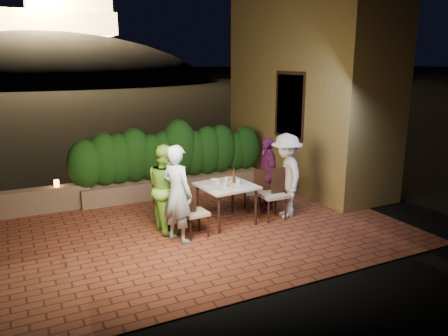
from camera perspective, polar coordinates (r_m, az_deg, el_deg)
ground at (r=8.15m, az=-2.25°, el=-7.99°), size 400.00×400.00×0.00m
terrace_floor at (r=8.60m, az=-3.63°, el=-7.21°), size 7.00×6.00×0.15m
building_wall at (r=11.14m, az=10.65°, el=11.00°), size 1.60×5.00×5.00m
window_pane at (r=10.32m, az=8.69°, el=8.08°), size 0.08×1.00×1.40m
window_frame at (r=10.31m, az=8.65°, el=8.08°), size 0.06×1.15×1.55m
planter at (r=10.17m, az=-6.55°, el=-2.28°), size 4.20×0.55×0.40m
hedge at (r=9.99m, az=-6.67°, el=1.86°), size 4.00×0.70×1.10m
parapet at (r=9.62m, az=-23.63°, el=-4.02°), size 2.20×0.30×0.50m
hill at (r=67.47m, az=-22.06°, el=6.89°), size 52.00×40.00×22.00m
fortress at (r=67.52m, az=-23.23°, el=19.17°), size 26.00×8.00×8.00m
dining_table at (r=8.29m, az=0.31°, el=-4.68°), size 1.05×1.05×0.75m
plate_nw at (r=7.83m, az=-0.61°, el=-2.88°), size 0.23×0.23×0.01m
plate_sw at (r=8.17m, az=-2.28°, el=-2.17°), size 0.22×0.22×0.01m
plate_ne at (r=8.17m, az=2.64°, el=-2.17°), size 0.22×0.22×0.01m
plate_se at (r=8.53m, az=1.05°, el=-1.46°), size 0.25×0.25×0.01m
plate_centre at (r=8.14m, az=0.25°, el=-2.23°), size 0.22×0.22×0.01m
plate_front at (r=7.96m, az=2.05°, el=-2.61°), size 0.24×0.24×0.01m
glass_nw at (r=7.97m, az=0.16°, el=-2.18°), size 0.07×0.07×0.12m
glass_sw at (r=8.24m, az=-0.79°, el=-1.71°), size 0.06×0.06×0.10m
glass_ne at (r=8.14m, az=1.87°, el=-1.83°), size 0.07×0.07×0.12m
glass_se at (r=8.33m, az=0.35°, el=-1.51°), size 0.06×0.06×0.11m
beer_bottle at (r=8.27m, az=1.30°, el=-1.01°), size 0.05×0.05×0.28m
bowl at (r=8.41m, az=-1.23°, el=-1.60°), size 0.18×0.18×0.04m
chair_left_front at (r=7.66m, az=-3.82°, el=-5.72°), size 0.44×0.44×0.89m
chair_left_back at (r=8.05m, az=-5.97°, el=-4.20°), size 0.59×0.59×1.05m
chair_right_front at (r=8.51m, az=6.37°, el=-3.36°), size 0.48×0.48×1.00m
chair_right_back at (r=8.93m, az=4.02°, el=-2.93°), size 0.51×0.51×0.88m
diner_blue at (r=7.35m, az=-6.12°, el=-3.40°), size 0.62×0.73×1.68m
diner_green at (r=7.87m, az=-7.54°, el=-2.61°), size 0.63×0.80×1.59m
diner_white at (r=8.59m, az=8.12°, el=-1.00°), size 0.88×1.20×1.66m
diner_purple at (r=9.04m, az=5.67°, el=-0.68°), size 0.56×0.94×1.51m
parapet_lamp at (r=9.56m, az=-21.03°, el=-1.88°), size 0.10×0.10×0.14m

